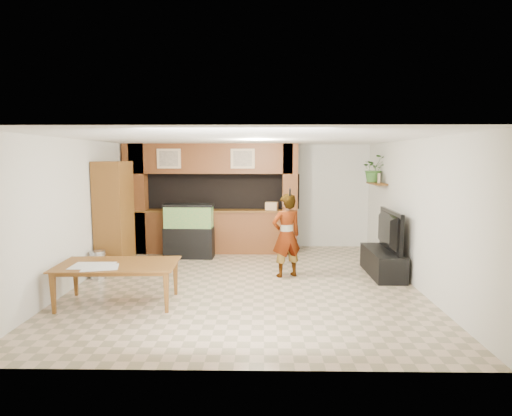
{
  "coord_description": "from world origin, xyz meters",
  "views": [
    {
      "loc": [
        0.32,
        -7.6,
        2.27
      ],
      "look_at": [
        0.18,
        0.6,
        1.3
      ],
      "focal_mm": 30.0,
      "sensor_mm": 36.0,
      "label": 1
    }
  ],
  "objects_px": {
    "person": "(286,235)",
    "dining_table": "(118,284)",
    "pantry_cabinet": "(114,216)",
    "television": "(384,230)",
    "aquarium": "(189,232)"
  },
  "relations": [
    {
      "from": "person",
      "to": "aquarium",
      "type": "bearing_deg",
      "value": -57.93
    },
    {
      "from": "pantry_cabinet",
      "to": "dining_table",
      "type": "bearing_deg",
      "value": -70.32
    },
    {
      "from": "aquarium",
      "to": "television",
      "type": "xyz_separation_m",
      "value": [
        4.01,
        -1.37,
        0.28
      ]
    },
    {
      "from": "television",
      "to": "person",
      "type": "height_order",
      "value": "person"
    },
    {
      "from": "aquarium",
      "to": "person",
      "type": "bearing_deg",
      "value": -33.77
    },
    {
      "from": "person",
      "to": "dining_table",
      "type": "height_order",
      "value": "person"
    },
    {
      "from": "dining_table",
      "to": "television",
      "type": "bearing_deg",
      "value": 18.75
    },
    {
      "from": "pantry_cabinet",
      "to": "person",
      "type": "bearing_deg",
      "value": -8.44
    },
    {
      "from": "aquarium",
      "to": "dining_table",
      "type": "distance_m",
      "value": 3.21
    },
    {
      "from": "television",
      "to": "dining_table",
      "type": "height_order",
      "value": "television"
    },
    {
      "from": "television",
      "to": "dining_table",
      "type": "xyz_separation_m",
      "value": [
        -4.58,
        -1.78,
        -0.56
      ]
    },
    {
      "from": "aquarium",
      "to": "dining_table",
      "type": "xyz_separation_m",
      "value": [
        -0.57,
        -3.15,
        -0.28
      ]
    },
    {
      "from": "aquarium",
      "to": "person",
      "type": "distance_m",
      "value": 2.62
    },
    {
      "from": "person",
      "to": "dining_table",
      "type": "xyz_separation_m",
      "value": [
        -2.7,
        -1.63,
        -0.48
      ]
    },
    {
      "from": "person",
      "to": "dining_table",
      "type": "bearing_deg",
      "value": 8.75
    }
  ]
}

